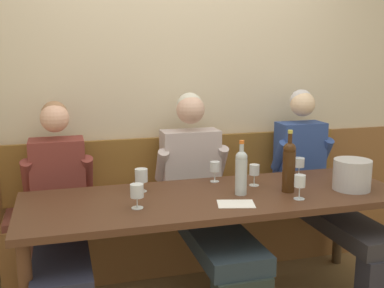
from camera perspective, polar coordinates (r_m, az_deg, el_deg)
room_wall_back at (r=3.62m, az=-1.82°, el=8.34°), size 6.80×0.08×2.80m
wood_wainscot_panel at (r=3.74m, az=-1.52°, el=-6.18°), size 6.80×0.03×0.93m
wall_bench at (r=3.61m, az=-0.66°, el=-9.92°), size 2.62×0.42×0.94m
dining_table at (r=2.88m, az=2.89°, el=-7.72°), size 2.32×0.78×0.73m
person_left_seat at (r=3.06m, az=-15.89°, el=-7.60°), size 0.47×1.24×1.26m
person_right_seat at (r=3.18m, az=1.44°, el=-6.34°), size 0.53×1.23×1.29m
person_center_right_seat at (r=3.55m, az=15.50°, el=-4.82°), size 0.46×1.22×1.30m
ice_bucket at (r=3.10m, az=18.96°, el=-3.56°), size 0.23×0.23×0.19m
wine_bottle_clear_water at (r=2.84m, az=6.03°, el=-3.30°), size 0.07×0.07×0.34m
wine_bottle_green_tall at (r=2.93m, az=11.76°, el=-2.57°), size 0.08×0.08×0.39m
wine_glass_center_rear at (r=2.82m, az=13.03°, el=-4.60°), size 0.07×0.07×0.15m
wine_glass_right_end at (r=3.04m, az=7.63°, el=-3.25°), size 0.07×0.07×0.14m
wine_glass_mid_right at (r=2.61m, az=-6.74°, el=-5.86°), size 0.08×0.08×0.14m
wine_glass_by_bottle at (r=3.11m, az=2.80°, el=-2.92°), size 0.07×0.07×0.14m
wine_glass_mid_left at (r=3.29m, az=12.96°, el=-2.31°), size 0.07×0.07×0.14m
wine_glass_near_bucket at (r=2.91m, az=-6.22°, el=-3.96°), size 0.08×0.08×0.15m
tasting_sheet_left_guest at (r=2.70m, az=5.38°, el=-7.28°), size 0.24×0.20×0.00m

